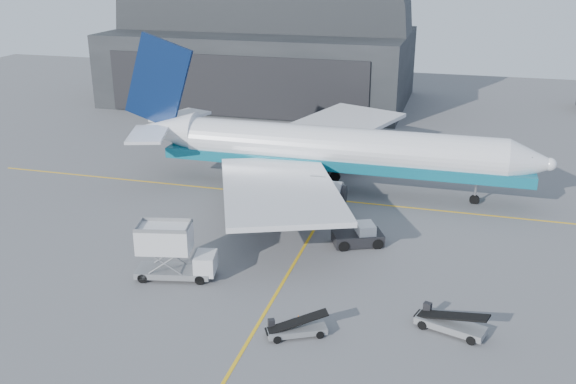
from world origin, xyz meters
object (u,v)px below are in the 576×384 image
(belt_loader_a, at_px, (296,329))
(pushback_tug, at_px, (359,237))
(belt_loader_b, at_px, (450,324))
(airliner, at_px, (325,149))
(catering_truck, at_px, (172,252))

(belt_loader_a, bearing_deg, pushback_tug, 56.76)
(pushback_tug, xyz_separation_m, belt_loader_b, (8.35, -12.23, -0.17))
(airliner, distance_m, belt_loader_b, 29.38)
(airliner, relative_size, pushback_tug, 9.46)
(catering_truck, bearing_deg, pushback_tug, 25.34)
(catering_truck, height_order, belt_loader_b, catering_truck)
(belt_loader_b, bearing_deg, airliner, 137.22)
(pushback_tug, bearing_deg, catering_truck, -166.85)
(catering_truck, distance_m, belt_loader_b, 21.80)
(airliner, relative_size, belt_loader_b, 9.18)
(pushback_tug, bearing_deg, belt_loader_a, -120.37)
(pushback_tug, relative_size, belt_loader_a, 1.17)
(catering_truck, xyz_separation_m, belt_loader_a, (11.59, -5.44, -1.70))
(catering_truck, bearing_deg, airliner, 60.78)
(airliner, bearing_deg, catering_truck, -107.23)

